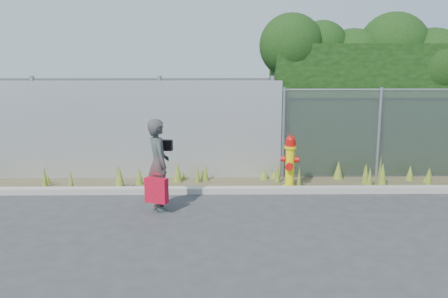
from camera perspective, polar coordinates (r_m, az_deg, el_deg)
ground at (r=8.50m, az=2.18°, el=-8.52°), size 80.00×80.00×0.00m
curb at (r=10.19m, az=1.66°, el=-4.72°), size 16.00×0.22×0.12m
weed_strip at (r=10.81m, az=0.82°, el=-3.34°), size 16.00×1.30×0.55m
corrugated_fence at (r=11.48m, az=-14.99°, el=2.08°), size 8.50×0.21×2.30m
chainlink_fence at (r=12.08m, az=22.02°, el=1.73°), size 6.50×0.07×2.05m
hedge at (r=13.00m, az=21.69°, el=7.04°), size 7.65×2.24×3.75m
fire_hydrant at (r=10.45m, az=7.56°, el=-1.56°), size 0.39×0.35×1.16m
woman at (r=9.09m, az=-7.52°, el=-1.79°), size 0.58×0.71×1.67m
red_tote_bag at (r=8.96m, az=-7.73°, el=-4.69°), size 0.41×0.15×0.53m
black_shoulder_bag at (r=9.23m, az=-6.72°, el=0.43°), size 0.26×0.11×0.20m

